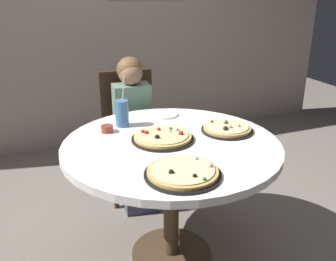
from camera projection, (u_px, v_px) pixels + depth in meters
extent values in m
plane|color=slate|center=(171.00, 254.00, 2.31)|extent=(8.00, 8.00, 0.00)
cylinder|color=white|center=(171.00, 146.00, 2.04)|extent=(1.19, 1.19, 0.04)
cylinder|color=#4C3826|center=(171.00, 203.00, 2.18)|extent=(0.09, 0.09, 0.69)
cylinder|color=#4C3826|center=(171.00, 252.00, 2.31)|extent=(0.48, 0.48, 0.02)
cube|color=#382619|center=(132.00, 143.00, 2.83)|extent=(0.43, 0.43, 0.04)
cube|color=#382619|center=(126.00, 103.00, 2.89)|extent=(0.40, 0.07, 0.52)
cylinder|color=#382619|center=(115.00, 183.00, 2.71)|extent=(0.04, 0.04, 0.41)
cylinder|color=#382619|center=(160.00, 177.00, 2.81)|extent=(0.04, 0.04, 0.41)
cylinder|color=#382619|center=(108.00, 163.00, 3.02)|extent=(0.04, 0.04, 0.41)
cylinder|color=#382619|center=(149.00, 158.00, 3.11)|extent=(0.04, 0.04, 0.41)
cube|color=#3F4766|center=(138.00, 177.00, 2.76)|extent=(0.26, 0.34, 0.45)
cube|color=slate|center=(132.00, 114.00, 2.72)|extent=(0.27, 0.18, 0.44)
sphere|color=#997051|center=(131.00, 73.00, 2.61)|extent=(0.17, 0.17, 0.17)
sphere|color=brown|center=(130.00, 70.00, 2.62)|extent=(0.18, 0.18, 0.18)
cylinder|color=black|center=(163.00, 139.00, 2.06)|extent=(0.35, 0.35, 0.01)
cylinder|color=#D8B266|center=(163.00, 136.00, 2.06)|extent=(0.32, 0.32, 0.02)
cylinder|color=beige|center=(163.00, 135.00, 2.05)|extent=(0.28, 0.28, 0.01)
sphere|color=beige|center=(176.00, 130.00, 2.10)|extent=(0.03, 0.03, 0.03)
sphere|color=#387F33|center=(171.00, 129.00, 2.12)|extent=(0.02, 0.02, 0.02)
sphere|color=#B2231E|center=(143.00, 132.00, 2.08)|extent=(0.02, 0.02, 0.02)
sphere|color=#B2231E|center=(181.00, 133.00, 2.05)|extent=(0.03, 0.03, 0.03)
sphere|color=#B2231E|center=(146.00, 133.00, 2.06)|extent=(0.02, 0.02, 0.02)
sphere|color=black|center=(157.00, 137.00, 2.00)|extent=(0.03, 0.03, 0.03)
sphere|color=#B2231E|center=(159.00, 129.00, 2.11)|extent=(0.02, 0.02, 0.02)
sphere|color=beige|center=(170.00, 131.00, 2.09)|extent=(0.02, 0.02, 0.02)
cylinder|color=black|center=(227.00, 130.00, 2.18)|extent=(0.30, 0.30, 0.01)
cylinder|color=tan|center=(227.00, 128.00, 2.18)|extent=(0.28, 0.28, 0.02)
cylinder|color=beige|center=(227.00, 126.00, 2.18)|extent=(0.25, 0.25, 0.01)
sphere|color=#B2231E|center=(225.00, 128.00, 2.12)|extent=(0.03, 0.03, 0.03)
sphere|color=#B2231E|center=(212.00, 122.00, 2.23)|extent=(0.02, 0.02, 0.02)
sphere|color=black|center=(226.00, 129.00, 2.11)|extent=(0.03, 0.03, 0.03)
sphere|color=#387F33|center=(225.00, 123.00, 2.21)|extent=(0.02, 0.02, 0.02)
sphere|color=beige|center=(229.00, 127.00, 2.14)|extent=(0.03, 0.03, 0.03)
sphere|color=#B2231E|center=(226.00, 122.00, 2.21)|extent=(0.03, 0.03, 0.03)
sphere|color=beige|center=(238.00, 126.00, 2.16)|extent=(0.03, 0.03, 0.03)
sphere|color=#387F33|center=(229.00, 126.00, 2.15)|extent=(0.02, 0.02, 0.02)
cylinder|color=black|center=(183.00, 174.00, 1.68)|extent=(0.35, 0.35, 0.01)
cylinder|color=tan|center=(183.00, 172.00, 1.67)|extent=(0.32, 0.32, 0.02)
cylinder|color=beige|center=(183.00, 169.00, 1.67)|extent=(0.29, 0.29, 0.01)
sphere|color=black|center=(171.00, 172.00, 1.63)|extent=(0.02, 0.02, 0.02)
sphere|color=beige|center=(210.00, 166.00, 1.69)|extent=(0.03, 0.03, 0.03)
sphere|color=beige|center=(196.00, 158.00, 1.76)|extent=(0.02, 0.02, 0.02)
sphere|color=#387F33|center=(204.00, 179.00, 1.57)|extent=(0.02, 0.02, 0.02)
sphere|color=black|center=(195.00, 176.00, 1.60)|extent=(0.02, 0.02, 0.02)
cylinder|color=#3F72B2|center=(122.00, 113.00, 2.24)|extent=(0.08, 0.08, 0.16)
cylinder|color=white|center=(123.00, 94.00, 2.20)|extent=(0.03, 0.02, 0.22)
cylinder|color=brown|center=(107.00, 129.00, 2.17)|extent=(0.07, 0.07, 0.04)
cylinder|color=white|center=(164.00, 115.00, 2.45)|extent=(0.18, 0.18, 0.01)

